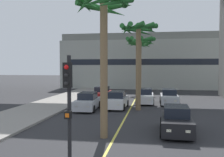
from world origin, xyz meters
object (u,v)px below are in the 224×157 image
car_queue_second (87,102)px  palm_tree_farthest_median (104,21)px  palm_tree_near_median (140,45)px  palm_tree_far_median (140,51)px  car_queue_sixth (176,121)px  palm_tree_mid_median (139,40)px  car_queue_front (169,97)px  car_queue_fifth (145,97)px  car_queue_fourth (102,94)px  traffic_light_median_near (69,104)px  car_queue_third (117,100)px

car_queue_second → palm_tree_farthest_median: palm_tree_farthest_median is taller
palm_tree_near_median → palm_tree_far_median: 7.96m
car_queue_sixth → palm_tree_farthest_median: bearing=-157.7°
palm_tree_mid_median → palm_tree_far_median: palm_tree_far_median is taller
car_queue_second → car_queue_sixth: 9.81m
car_queue_sixth → palm_tree_farthest_median: 7.00m
car_queue_front → car_queue_fifth: 2.46m
car_queue_second → car_queue_fifth: same height
car_queue_fifth → car_queue_sixth: 11.92m
car_queue_fourth → palm_tree_farthest_median: palm_tree_farthest_median is taller
car_queue_fourth → car_queue_sixth: bearing=-62.3°
car_queue_second → traffic_light_median_near: 14.96m
car_queue_fifth → traffic_light_median_near: size_ratio=0.98×
car_queue_fourth → car_queue_sixth: 15.45m
palm_tree_far_median → car_queue_third: bearing=-95.2°
car_queue_second → palm_tree_far_median: 17.60m
car_queue_third → palm_tree_far_median: (1.35, 14.87, 5.49)m
palm_tree_mid_median → car_queue_sixth: bearing=-70.8°
car_queue_third → car_queue_fifth: 4.30m
traffic_light_median_near → palm_tree_far_median: (0.57, 30.77, 3.50)m
car_queue_front → car_queue_fourth: bearing=163.4°
car_queue_third → palm_tree_far_median: 15.91m
car_queue_fifth → palm_tree_mid_median: palm_tree_mid_median is taller
car_queue_fourth → palm_tree_near_median: 7.23m
car_queue_fifth → palm_tree_near_median: (-0.70, 3.41, 5.63)m
car_queue_second → palm_tree_farthest_median: (3.14, -8.41, 5.55)m
palm_tree_near_median → car_queue_front: bearing=-49.4°
car_queue_front → palm_tree_farthest_median: (-4.23, -13.08, 5.55)m
car_queue_third → palm_tree_near_median: (1.79, 6.92, 5.63)m
car_queue_fifth → traffic_light_median_near: bearing=-95.0°
car_queue_fifth → car_queue_second: bearing=-135.0°
car_queue_fifth → car_queue_sixth: size_ratio=0.99×
car_queue_second → traffic_light_median_near: size_ratio=0.99×
car_queue_front → palm_tree_far_median: (-3.59, 11.62, 5.49)m
car_queue_front → palm_tree_mid_median: size_ratio=0.53×
traffic_light_median_near → palm_tree_mid_median: bearing=85.3°
car_queue_fourth → traffic_light_median_near: size_ratio=0.98×
car_queue_front → car_queue_fourth: (-7.46, 2.22, 0.00)m
car_queue_front → car_queue_fourth: same height
car_queue_fourth → traffic_light_median_near: (3.30, -21.36, 1.99)m
car_queue_second → palm_tree_farthest_median: size_ratio=0.54×
car_queue_fourth → car_queue_fifth: 5.38m
traffic_light_median_near → car_queue_front: bearing=77.8°
car_queue_third → palm_tree_near_median: 9.10m
car_queue_front → palm_tree_far_median: 13.35m
car_queue_second → car_queue_fourth: bearing=90.7°
car_queue_second → palm_tree_near_median: (4.22, 8.34, 5.63)m
car_queue_front → car_queue_fourth: size_ratio=1.00×
traffic_light_median_near → car_queue_fifth: bearing=85.0°
car_queue_second → car_queue_third: same height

